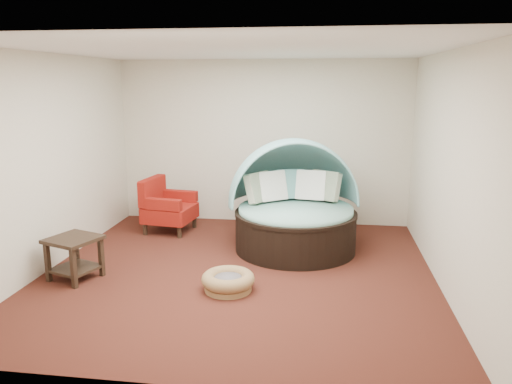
# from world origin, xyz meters

# --- Properties ---
(floor) EXTENTS (5.00, 5.00, 0.00)m
(floor) POSITION_xyz_m (0.00, 0.00, 0.00)
(floor) COLOR #4C2015
(floor) RESTS_ON ground
(wall_back) EXTENTS (5.00, 0.00, 5.00)m
(wall_back) POSITION_xyz_m (0.00, 2.50, 1.40)
(wall_back) COLOR beige
(wall_back) RESTS_ON floor
(wall_front) EXTENTS (5.00, 0.00, 5.00)m
(wall_front) POSITION_xyz_m (0.00, -2.50, 1.40)
(wall_front) COLOR beige
(wall_front) RESTS_ON floor
(wall_left) EXTENTS (0.00, 5.00, 5.00)m
(wall_left) POSITION_xyz_m (-2.50, 0.00, 1.40)
(wall_left) COLOR beige
(wall_left) RESTS_ON floor
(wall_right) EXTENTS (0.00, 5.00, 5.00)m
(wall_right) POSITION_xyz_m (2.50, 0.00, 1.40)
(wall_right) COLOR beige
(wall_right) RESTS_ON floor
(ceiling) EXTENTS (5.00, 5.00, 0.00)m
(ceiling) POSITION_xyz_m (0.00, 0.00, 2.80)
(ceiling) COLOR white
(ceiling) RESTS_ON wall_back
(canopy_daybed) EXTENTS (2.20, 2.16, 1.63)m
(canopy_daybed) POSITION_xyz_m (0.65, 1.13, 0.76)
(canopy_daybed) COLOR black
(canopy_daybed) RESTS_ON floor
(pet_basket) EXTENTS (0.81, 0.81, 0.22)m
(pet_basket) POSITION_xyz_m (-0.02, -0.56, 0.12)
(pet_basket) COLOR olive
(pet_basket) RESTS_ON floor
(red_armchair) EXTENTS (0.85, 0.86, 0.89)m
(red_armchair) POSITION_xyz_m (-1.50, 1.68, 0.41)
(red_armchair) COLOR black
(red_armchair) RESTS_ON floor
(side_table) EXTENTS (0.72, 0.72, 0.54)m
(side_table) POSITION_xyz_m (-2.00, -0.47, 0.35)
(side_table) COLOR black
(side_table) RESTS_ON floor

